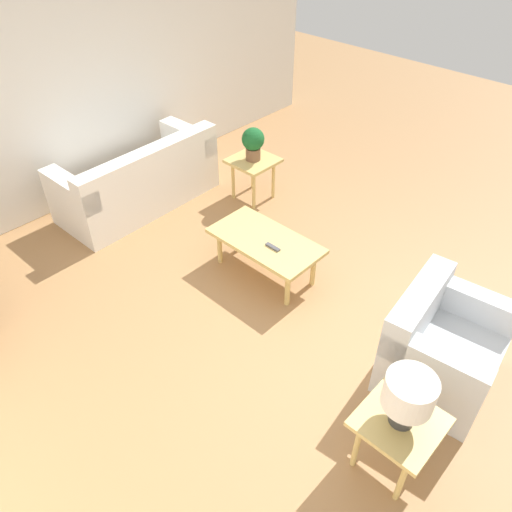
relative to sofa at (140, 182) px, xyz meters
The scene contains 10 objects.
ground_plane 2.37m from the sofa, behind, with size 14.00×14.00×0.00m, color #A87A4C.
wall_right 1.26m from the sofa, ahead, with size 0.12×7.20×2.70m.
sofa is the anchor object (origin of this frame).
armchair 3.75m from the sofa, behind, with size 0.86×0.99×0.81m.
coffee_table 1.92m from the sofa, behind, with size 1.10×0.57×0.42m.
side_table_plant 1.34m from the sofa, 130.09° to the right, with size 0.51×0.51×0.52m.
side_table_lamp 3.99m from the sofa, 168.09° to the left, with size 0.51×0.51×0.52m.
potted_plant 1.40m from the sofa, 130.09° to the right, with size 0.26×0.26×0.39m.
table_lamp 4.02m from the sofa, 168.09° to the left, with size 0.32×0.32×0.41m.
remote_control 2.06m from the sofa, behind, with size 0.16×0.04×0.02m.
Camera 1 is at (-2.11, 2.71, 3.33)m, focal length 35.00 mm.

